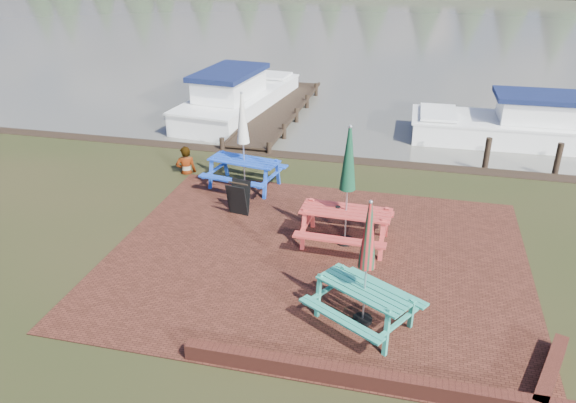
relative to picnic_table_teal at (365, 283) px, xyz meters
The scene contains 12 objects.
ground 1.81m from the picnic_table_teal, 141.30° to the left, with size 120.00×120.00×0.00m, color black.
paving 2.50m from the picnic_table_teal, 121.98° to the left, with size 9.00×7.50×0.02m, color #3B1B12.
brick_wall 1.82m from the picnic_table_teal, 57.62° to the right, with size 6.21×1.79×0.30m.
water 38.03m from the picnic_table_teal, 91.88° to the left, with size 120.00×60.00×0.02m, color #4D4A42.
picnic_table_teal is the anchor object (origin of this frame).
picnic_table_red 2.89m from the picnic_table_teal, 104.79° to the left, with size 2.07×1.86×2.79m.
picnic_table_blue 6.59m from the picnic_table_teal, 126.48° to the left, with size 2.19×2.02×2.67m.
chalkboard 5.12m from the picnic_table_teal, 134.10° to the left, with size 0.55×0.58×0.85m.
jetty 13.18m from the picnic_table_teal, 111.15° to the left, with size 1.76×9.08×1.00m.
boat_jetty 14.07m from the picnic_table_teal, 117.35° to the left, with size 3.36×7.59×2.13m.
boat_near 12.31m from the picnic_table_teal, 70.61° to the left, with size 7.10×2.59×1.91m.
person 8.31m from the picnic_table_teal, 135.27° to the left, with size 0.60×0.39×1.64m, color gray.
Camera 1 is at (1.86, -9.38, 6.42)m, focal length 35.00 mm.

